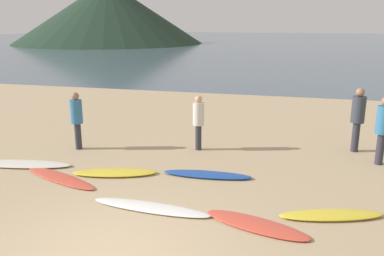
% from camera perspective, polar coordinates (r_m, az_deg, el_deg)
% --- Properties ---
extents(ground_plane, '(120.00, 120.00, 0.20)m').
position_cam_1_polar(ground_plane, '(15.75, 4.18, 1.34)').
color(ground_plane, tan).
rests_on(ground_plane, ground).
extents(ocean_water, '(140.00, 100.00, 0.01)m').
position_cam_1_polar(ocean_water, '(70.01, 12.66, 11.71)').
color(ocean_water, '#475B6B').
rests_on(ocean_water, ground).
extents(headland_hill, '(29.34, 29.34, 9.39)m').
position_cam_1_polar(headland_hill, '(66.80, -11.74, 15.65)').
color(headland_hill, '#1E3323').
rests_on(headland_hill, ground).
extents(surfboard_0, '(2.69, 1.03, 0.09)m').
position_cam_1_polar(surfboard_0, '(11.27, -22.91, -4.68)').
color(surfboard_0, silver).
rests_on(surfboard_0, ground).
extents(surfboard_1, '(2.38, 1.30, 0.06)m').
position_cam_1_polar(surfboard_1, '(10.04, -18.14, -6.66)').
color(surfboard_1, '#D84C38').
rests_on(surfboard_1, ground).
extents(surfboard_2, '(2.10, 1.10, 0.10)m').
position_cam_1_polar(surfboard_2, '(9.99, -10.83, -6.17)').
color(surfboard_2, yellow).
rests_on(surfboard_2, ground).
extents(surfboard_3, '(2.49, 0.60, 0.08)m').
position_cam_1_polar(surfboard_3, '(8.16, -5.89, -11.06)').
color(surfboard_3, white).
rests_on(surfboard_3, ground).
extents(surfboard_4, '(2.15, 0.61, 0.09)m').
position_cam_1_polar(surfboard_4, '(9.70, 2.16, -6.57)').
color(surfboard_4, '#1E479E').
rests_on(surfboard_4, ground).
extents(surfboard_5, '(2.08, 1.14, 0.07)m').
position_cam_1_polar(surfboard_5, '(7.60, 9.01, -13.29)').
color(surfboard_5, '#D84C38').
rests_on(surfboard_5, ground).
extents(surfboard_6, '(2.05, 1.04, 0.10)m').
position_cam_1_polar(surfboard_6, '(8.24, 19.04, -11.50)').
color(surfboard_6, yellow).
rests_on(surfboard_6, ground).
extents(person_0, '(0.36, 0.36, 1.77)m').
position_cam_1_polar(person_0, '(11.28, 25.34, 0.36)').
color(person_0, '#2D2D38').
rests_on(person_0, ground).
extents(person_1, '(0.33, 0.33, 1.65)m').
position_cam_1_polar(person_1, '(11.91, -15.95, 1.63)').
color(person_1, '#2D2D38').
rests_on(person_1, ground).
extents(person_2, '(0.32, 0.32, 1.58)m').
position_cam_1_polar(person_2, '(11.40, 0.92, 1.40)').
color(person_2, '#2D2D38').
rests_on(person_2, ground).
extents(person_3, '(0.37, 0.37, 1.82)m').
position_cam_1_polar(person_3, '(12.12, 22.35, 1.77)').
color(person_3, '#2D2D38').
rests_on(person_3, ground).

